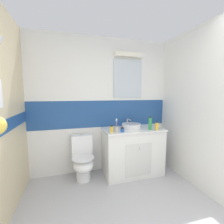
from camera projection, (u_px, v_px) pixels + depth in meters
ground_plane at (124, 217)px, 1.87m from camera, size 3.20×3.48×0.04m
wall_back_tiled at (102, 105)px, 2.91m from camera, size 3.20×0.20×2.50m
wall_right_plain at (217, 110)px, 2.09m from camera, size 0.10×3.48×2.50m
vanity_cabinet at (132, 151)px, 2.83m from camera, size 1.07×0.59×0.85m
sink_basin at (131, 126)px, 2.80m from camera, size 0.34×0.38×0.15m
toilet at (83, 159)px, 2.63m from camera, size 0.37×0.50×0.76m
toothbrush_cup at (117, 129)px, 2.49m from camera, size 0.06×0.06×0.23m
soap_dispenser at (157, 126)px, 2.68m from camera, size 0.06×0.06×0.16m
lotion_bottle_short at (112, 129)px, 2.48m from camera, size 0.05×0.05×0.12m
shampoo_bottle_tall at (150, 123)px, 2.67m from camera, size 0.06×0.06×0.23m
hair_gel_jar at (122, 130)px, 2.52m from camera, size 0.07×0.07×0.07m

